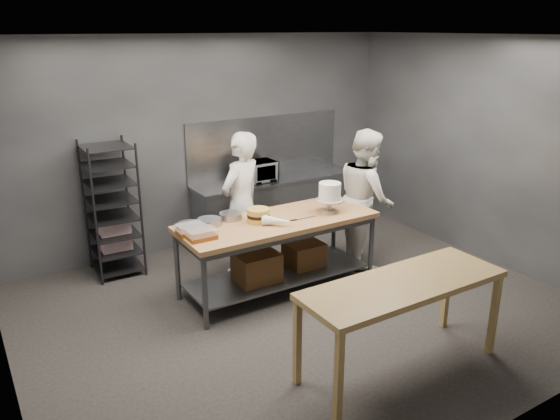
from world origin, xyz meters
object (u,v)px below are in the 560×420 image
microwave (257,172)px  frosted_cake_stand (330,193)px  near_counter (403,290)px  speed_rack (112,210)px  chef_right (366,197)px  layer_cake (258,215)px  work_table (278,246)px  chef_behind (241,204)px

microwave → frosted_cake_stand: 1.74m
near_counter → speed_rack: speed_rack is taller
speed_rack → microwave: (2.18, 0.08, 0.19)m
chef_right → layer_cake: size_ratio=6.91×
near_counter → chef_right: size_ratio=1.09×
speed_rack → chef_right: size_ratio=0.95×
work_table → frosted_cake_stand: bearing=-8.1°
near_counter → chef_behind: chef_behind is taller
chef_behind → near_counter: bearing=70.6°
frosted_cake_stand → work_table: bearing=171.9°
work_table → chef_right: bearing=5.1°
speed_rack → near_counter: bearing=-65.1°
near_counter → microwave: microwave is taller
microwave → layer_cake: 1.83m
microwave → work_table: bearing=-111.6°
near_counter → frosted_cake_stand: (0.56, 1.89, 0.34)m
near_counter → microwave: bearing=81.7°
chef_right → microwave: chef_right is taller
speed_rack → chef_behind: chef_behind is taller
frosted_cake_stand → microwave: bearing=91.2°
near_counter → microwave: (0.53, 3.63, 0.24)m
near_counter → speed_rack: (-1.65, 3.55, 0.04)m
microwave → layer_cake: bearing=-119.0°
near_counter → layer_cake: 2.07m
work_table → microwave: 1.83m
speed_rack → layer_cake: size_ratio=6.58×
frosted_cake_stand → layer_cake: (-0.92, 0.14, -0.16)m
speed_rack → chef_right: 3.31m
near_counter → layer_cake: size_ratio=7.52×
speed_rack → work_table: bearing=-45.7°
near_counter → speed_rack: 3.91m
chef_right → frosted_cake_stand: (-0.78, -0.23, 0.24)m
chef_right → layer_cake: 1.70m
near_counter → microwave: 3.67m
chef_right → frosted_cake_stand: chef_right is taller
work_table → microwave: microwave is taller
speed_rack → chef_right: (2.99, -1.43, 0.06)m
layer_cake → work_table: bearing=-11.0°
chef_behind → layer_cake: (-0.13, -0.68, 0.07)m
chef_right → frosted_cake_stand: bearing=131.4°
chef_behind → microwave: chef_behind is taller
work_table → layer_cake: (-0.24, 0.05, 0.43)m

